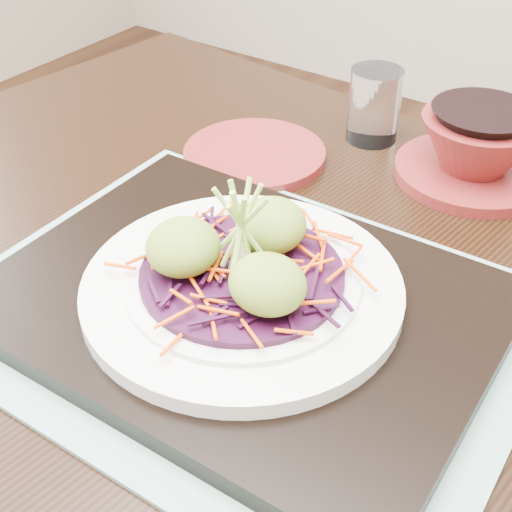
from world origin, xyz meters
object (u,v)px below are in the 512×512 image
Objects in this scene: serving_tray at (242,303)px; water_glass at (374,105)px; dining_table at (284,383)px; terracotta_bowl_set at (476,152)px; terracotta_side_plate at (254,154)px; white_plate at (242,287)px.

water_glass reaches higher than serving_tray.
serving_tray is at bearing -123.55° from dining_table.
water_glass is (-0.06, 0.35, 0.03)m from serving_tray.
terracotta_bowl_set is at bearing -7.29° from water_glass.
dining_table is 3.03× the size of serving_tray.
terracotta_side_plate is 0.15m from water_glass.
serving_tray is at bearing -57.08° from terracotta_side_plate.
water_glass is 0.49× the size of terracotta_bowl_set.
terracotta_bowl_set is at bearing 88.26° from dining_table.
terracotta_side_plate is 1.88× the size of water_glass.
terracotta_bowl_set reaches higher than dining_table.
white_plate is at bearing -102.54° from terracotta_bowl_set.
terracotta_bowl_set is at bearing 77.46° from white_plate.
terracotta_bowl_set is (0.22, 0.10, 0.03)m from terracotta_side_plate.
white_plate is (-0.00, 0.00, 0.02)m from serving_tray.
terracotta_bowl_set is at bearing 75.98° from serving_tray.
terracotta_bowl_set reaches higher than serving_tray.
terracotta_side_plate reaches higher than dining_table.
terracotta_side_plate is 0.93× the size of terracotta_bowl_set.
terracotta_side_plate is (-0.15, 0.23, -0.03)m from white_plate.
terracotta_bowl_set reaches higher than terracotta_side_plate.
serving_tray is at bearing 0.00° from white_plate.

